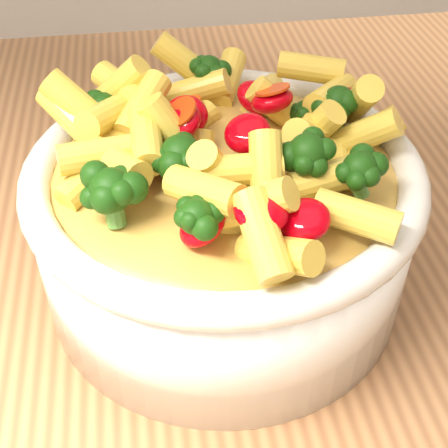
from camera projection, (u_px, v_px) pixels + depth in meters
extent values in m
cube|color=#A97448|center=(273.00, 227.00, 0.56)|extent=(1.20, 0.80, 0.04)
cylinder|color=white|center=(224.00, 229.00, 0.45)|extent=(0.26, 0.26, 0.10)
ellipsoid|color=white|center=(224.00, 261.00, 0.47)|extent=(0.24, 0.24, 0.04)
torus|color=white|center=(224.00, 171.00, 0.42)|extent=(0.27, 0.27, 0.02)
ellipsoid|color=#EEB651|center=(224.00, 171.00, 0.42)|extent=(0.23, 0.23, 0.03)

